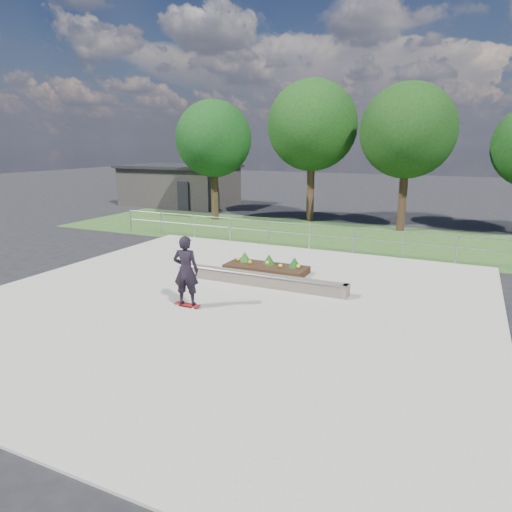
{
  "coord_description": "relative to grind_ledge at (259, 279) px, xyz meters",
  "views": [
    {
      "loc": [
        6.25,
        -11.41,
        4.65
      ],
      "look_at": [
        0.2,
        1.5,
        1.1
      ],
      "focal_mm": 32.0,
      "sensor_mm": 36.0,
      "label": 1
    }
  ],
  "objects": [
    {
      "name": "building",
      "position": [
        -14.21,
        16.32,
        1.25
      ],
      "size": [
        8.4,
        5.4,
        3.0
      ],
      "color": "#2B2826",
      "rests_on": "ground"
    },
    {
      "name": "tree_mid_right",
      "position": [
        2.79,
        12.32,
        4.97
      ],
      "size": [
        4.9,
        4.9,
        7.7
      ],
      "color": "black",
      "rests_on": "ground"
    },
    {
      "name": "tree_mid_left",
      "position": [
        -2.71,
        13.32,
        5.34
      ],
      "size": [
        5.25,
        5.25,
        8.25
      ],
      "color": "#342014",
      "rests_on": "ground"
    },
    {
      "name": "grass_verge",
      "position": [
        -0.21,
        9.32,
        -0.25
      ],
      "size": [
        30.0,
        8.0,
        0.02
      ],
      "primitive_type": "cube",
      "color": "#2C4E1F",
      "rests_on": "ground"
    },
    {
      "name": "concrete_slab",
      "position": [
        -0.21,
        -1.68,
        -0.23
      ],
      "size": [
        15.0,
        15.0,
        0.06
      ],
      "primitive_type": "cube",
      "color": "#A09B8E",
      "rests_on": "ground"
    },
    {
      "name": "skateboarder",
      "position": [
        -1.01,
        -2.72,
        0.87
      ],
      "size": [
        0.82,
        0.64,
        2.09
      ],
      "color": "white",
      "rests_on": "concrete_slab"
    },
    {
      "name": "tree_far_left",
      "position": [
        -8.21,
        11.32,
        4.59
      ],
      "size": [
        4.55,
        4.55,
        7.15
      ],
      "color": "black",
      "rests_on": "ground"
    },
    {
      "name": "grind_ledge",
      "position": [
        0.0,
        0.0,
        0.0
      ],
      "size": [
        6.0,
        0.44,
        0.43
      ],
      "color": "brown",
      "rests_on": "concrete_slab"
    },
    {
      "name": "planter_bed",
      "position": [
        -0.42,
        1.61,
        -0.02
      ],
      "size": [
        3.0,
        1.2,
        0.61
      ],
      "color": "black",
      "rests_on": "concrete_slab"
    },
    {
      "name": "fence",
      "position": [
        -0.21,
        5.82,
        0.51
      ],
      "size": [
        20.06,
        0.06,
        1.2
      ],
      "color": "#919399",
      "rests_on": "ground"
    },
    {
      "name": "ground",
      "position": [
        -0.21,
        -1.68,
        -0.26
      ],
      "size": [
        120.0,
        120.0,
        0.0
      ],
      "primitive_type": "plane",
      "color": "black",
      "rests_on": "ground"
    }
  ]
}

